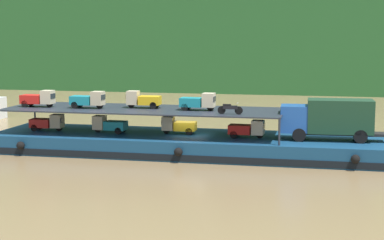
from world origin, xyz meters
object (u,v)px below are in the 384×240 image
(mini_truck_upper_stern, at_px, (38,99))
(mini_truck_upper_fore, at_px, (143,100))
(mini_truck_lower_stern, at_px, (48,122))
(motorcycle_upper_port, at_px, (230,108))
(cargo_barge, at_px, (190,144))
(mini_truck_upper_mid, at_px, (88,100))
(mini_truck_upper_bow, at_px, (198,102))
(mini_truck_lower_aft, at_px, (109,125))
(mini_truck_lower_mid, at_px, (178,125))
(covered_lorry, at_px, (329,118))
(mini_truck_lower_fore, at_px, (247,129))

(mini_truck_upper_stern, bearing_deg, mini_truck_upper_fore, 6.90)
(mini_truck_lower_stern, xyz_separation_m, motorcycle_upper_port, (15.50, -1.67, 1.74))
(cargo_barge, height_order, mini_truck_upper_mid, mini_truck_upper_mid)
(mini_truck_upper_mid, relative_size, motorcycle_upper_port, 1.46)
(mini_truck_upper_mid, bearing_deg, mini_truck_upper_bow, 2.81)
(mini_truck_upper_mid, xyz_separation_m, mini_truck_upper_fore, (4.30, 1.06, 0.00))
(mini_truck_upper_stern, relative_size, mini_truck_upper_bow, 0.99)
(mini_truck_lower_aft, bearing_deg, mini_truck_upper_fore, 18.67)
(mini_truck_lower_mid, bearing_deg, mini_truck_lower_stern, -176.26)
(mini_truck_upper_bow, bearing_deg, covered_lorry, -0.52)
(mini_truck_upper_bow, bearing_deg, motorcycle_upper_port, -33.60)
(mini_truck_lower_aft, distance_m, mini_truck_upper_mid, 2.62)
(mini_truck_upper_stern, relative_size, motorcycle_upper_port, 1.45)
(mini_truck_lower_fore, height_order, mini_truck_upper_stern, mini_truck_upper_stern)
(mini_truck_lower_stern, relative_size, motorcycle_upper_port, 1.45)
(covered_lorry, xyz_separation_m, mini_truck_lower_stern, (-22.79, -0.10, -1.00))
(covered_lorry, xyz_separation_m, mini_truck_lower_fore, (-6.18, -0.14, -1.00))
(cargo_barge, relative_size, motorcycle_upper_port, 16.60)
(mini_truck_lower_stern, bearing_deg, cargo_barge, 1.50)
(mini_truck_lower_stern, relative_size, mini_truck_upper_bow, 0.99)
(mini_truck_upper_bow, bearing_deg, mini_truck_upper_mid, -177.19)
(mini_truck_upper_bow, bearing_deg, mini_truck_lower_stern, -179.15)
(mini_truck_lower_mid, bearing_deg, mini_truck_lower_fore, -7.65)
(mini_truck_upper_bow, bearing_deg, mini_truck_lower_aft, -177.90)
(cargo_barge, relative_size, mini_truck_upper_mid, 11.37)
(mini_truck_upper_mid, height_order, mini_truck_upper_fore, same)
(mini_truck_upper_fore, relative_size, motorcycle_upper_port, 1.46)
(mini_truck_lower_stern, xyz_separation_m, mini_truck_upper_fore, (8.01, 0.80, 2.00))
(mini_truck_lower_stern, distance_m, mini_truck_upper_mid, 4.22)
(motorcycle_upper_port, bearing_deg, mini_truck_lower_aft, 171.05)
(mini_truck_upper_fore, height_order, mini_truck_upper_bow, same)
(mini_truck_lower_stern, height_order, mini_truck_lower_mid, same)
(mini_truck_lower_fore, xyz_separation_m, mini_truck_upper_mid, (-12.90, -0.21, 2.00))
(cargo_barge, xyz_separation_m, mini_truck_upper_mid, (-8.28, -0.57, 3.44))
(mini_truck_upper_mid, bearing_deg, mini_truck_lower_mid, 7.61)
(mini_truck_lower_aft, height_order, mini_truck_upper_fore, mini_truck_upper_fore)
(mini_truck_lower_mid, bearing_deg, cargo_barge, -21.51)
(motorcycle_upper_port, bearing_deg, mini_truck_lower_stern, 173.85)
(mini_truck_lower_aft, distance_m, mini_truck_upper_bow, 7.58)
(mini_truck_lower_fore, height_order, mini_truck_upper_fore, mini_truck_upper_fore)
(mini_truck_lower_aft, relative_size, mini_truck_upper_fore, 1.00)
(cargo_barge, xyz_separation_m, mini_truck_lower_fore, (4.62, -0.36, 1.44))
(mini_truck_upper_stern, distance_m, mini_truck_upper_fore, 8.72)
(cargo_barge, distance_m, mini_truck_lower_mid, 1.81)
(mini_truck_lower_aft, bearing_deg, covered_lorry, 0.58)
(cargo_barge, distance_m, motorcycle_upper_port, 5.14)
(mini_truck_lower_fore, bearing_deg, mini_truck_upper_bow, 176.64)
(mini_truck_upper_mid, bearing_deg, mini_truck_lower_stern, 176.11)
(mini_truck_lower_stern, bearing_deg, mini_truck_upper_fore, 5.73)
(covered_lorry, relative_size, mini_truck_upper_stern, 2.87)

